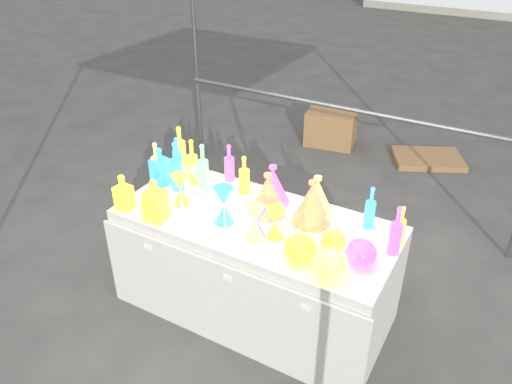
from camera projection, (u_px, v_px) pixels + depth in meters
The scene contains 33 objects.
ground at pixel (256, 306), 3.56m from camera, with size 80.00×80.00×0.00m, color #5E5C57.
display_table at pixel (255, 266), 3.36m from camera, with size 1.84×0.83×0.75m.
cardboard_box_closed at pixel (331, 127), 5.79m from camera, with size 0.55×0.40×0.40m, color #A07448.
cardboard_box_flat at pixel (428, 159), 5.48m from camera, with size 0.72×0.52×0.06m, color #A07448.
bottle_0 at pixel (180, 147), 3.72m from camera, with size 0.08×0.08×0.32m, color red, non-canonical shape.
bottle_1 at pixel (177, 156), 3.61m from camera, with size 0.07×0.07×0.30m, color #1B9441, non-canonical shape.
bottle_2 at pixel (192, 162), 3.49m from camera, with size 0.07×0.07×0.34m, color yellow, non-canonical shape.
bottle_3 at pixel (229, 162), 3.54m from camera, with size 0.07×0.07×0.28m, color #1F69B7, non-canonical shape.
bottle_4 at pixel (156, 162), 3.52m from camera, with size 0.07×0.07×0.31m, color #13787B, non-canonical shape.
bottle_5 at pixel (203, 167), 3.42m from camera, with size 0.08×0.08×0.35m, color #AE2291, non-canonical shape.
bottle_6 at pixel (244, 175), 3.39m from camera, with size 0.07×0.07×0.28m, color red, non-canonical shape.
bottle_7 at pixel (176, 166), 3.41m from camera, with size 0.09×0.09×0.37m, color #1B9441, non-canonical shape.
decanter_0 at pixel (123, 192), 3.22m from camera, with size 0.10×0.10×0.25m, color red, non-canonical shape.
decanter_1 at pixel (155, 200), 3.10m from camera, with size 0.12×0.12×0.29m, color yellow, non-canonical shape.
decanter_2 at pixel (160, 166), 3.50m from camera, with size 0.12×0.12×0.28m, color #1B9441, non-canonical shape.
hourglass_0 at pixel (180, 189), 3.28m from camera, with size 0.11×0.11×0.22m, color yellow, non-canonical shape.
hourglass_1 at pixel (258, 222), 2.97m from camera, with size 0.10×0.10×0.20m, color #1F69B7, non-canonical shape.
hourglass_2 at pixel (255, 222), 2.94m from camera, with size 0.11×0.11×0.23m, color #13787B, non-canonical shape.
hourglass_3 at pixel (199, 182), 3.38m from camera, with size 0.10×0.10×0.21m, color #AE2291, non-canonical shape.
hourglass_4 at pixel (275, 223), 2.96m from camera, with size 0.10×0.10×0.21m, color red, non-canonical shape.
hourglass_5 at pixel (224, 205), 3.08m from camera, with size 0.13×0.13×0.25m, color #1B9441, non-canonical shape.
globe_0 at pixel (300, 250), 2.78m from camera, with size 0.19×0.19×0.15m, color red, non-canonical shape.
globe_1 at pixel (330, 265), 2.66m from camera, with size 0.19×0.19×0.15m, color #13787B, non-canonical shape.
globe_2 at pixel (333, 242), 2.87m from camera, with size 0.15×0.15×0.12m, color yellow, non-canonical shape.
globe_3 at pixel (360, 255), 2.75m from camera, with size 0.18×0.18×0.14m, color #1F69B7, non-canonical shape.
lampshade_0 at pixel (268, 193), 3.17m from camera, with size 0.24×0.24×0.28m, color yellow, non-canonical shape.
lampshade_1 at pixel (312, 202), 3.08m from camera, with size 0.25×0.25×0.29m, color yellow, non-canonical shape.
lampshade_2 at pixel (273, 184), 3.29m from camera, with size 0.23×0.23×0.27m, color #1F69B7, non-canonical shape.
lampshade_3 at pixel (317, 195), 3.16m from camera, with size 0.23×0.23×0.27m, color #13787B, non-canonical shape.
bottle_8 at pixel (370, 207), 3.03m from camera, with size 0.06×0.06×0.29m, color #1B9441, non-canonical shape.
bottle_9 at pixel (401, 225), 2.89m from camera, with size 0.06×0.06×0.26m, color yellow, non-canonical shape.
bottle_10 at pixel (396, 230), 2.80m from camera, with size 0.07×0.07×0.31m, color #1F69B7, non-canonical shape.
bottle_11 at pixel (396, 230), 2.80m from camera, with size 0.07×0.07×0.31m, color #13787B, non-canonical shape.
Camera 1 is at (1.30, -2.30, 2.53)m, focal length 35.00 mm.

